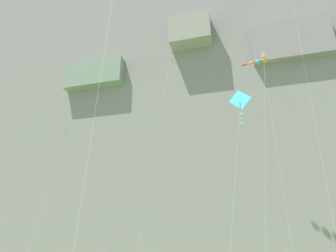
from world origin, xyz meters
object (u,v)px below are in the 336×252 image
at_px(kite_diamond_mid_center, 240,102).
at_px(kite_banner_far_right, 170,64).
at_px(kite_delta_far_left, 266,72).
at_px(kite_delta_low_left, 66,134).
at_px(kite_windsock_front_field, 259,62).

distance_m(kite_diamond_mid_center, kite_banner_far_right, 21.94).
relative_size(kite_diamond_mid_center, kite_delta_far_left, 0.67).
height_order(kite_diamond_mid_center, kite_delta_far_left, kite_delta_far_left).
bearing_deg(kite_delta_low_left, kite_diamond_mid_center, -28.84).
xyz_separation_m(kite_windsock_front_field, kite_banner_far_right, (-14.38, -5.06, -1.31)).
relative_size(kite_diamond_mid_center, kite_banner_far_right, 0.51).
distance_m(kite_diamond_mid_center, kite_windsock_front_field, 24.16).
distance_m(kite_windsock_front_field, kite_banner_far_right, 15.30).
distance_m(kite_diamond_mid_center, kite_delta_low_left, 36.67).
height_order(kite_windsock_front_field, kite_delta_low_left, kite_windsock_front_field).
bearing_deg(kite_delta_far_left, kite_banner_far_right, 159.27).
bearing_deg(kite_banner_far_right, kite_windsock_front_field, 19.39).
bearing_deg(kite_diamond_mid_center, kite_banner_far_right, 129.26).
relative_size(kite_windsock_front_field, kite_delta_low_left, 1.45).
xyz_separation_m(kite_delta_far_left, kite_banner_far_right, (-14.10, 5.34, 7.19)).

